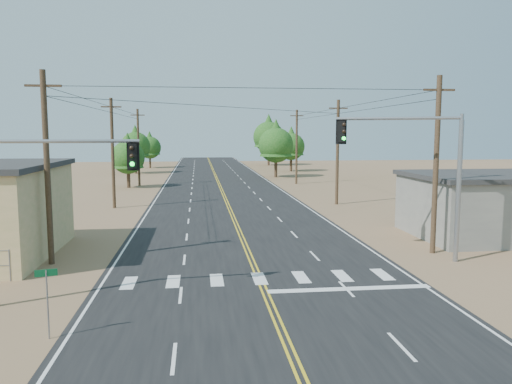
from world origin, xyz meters
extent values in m
plane|color=#916B4E|center=(0.00, 0.00, 0.00)|extent=(220.00, 220.00, 0.00)
cube|color=black|center=(0.00, 30.00, 0.01)|extent=(15.00, 200.00, 0.02)
cylinder|color=gray|center=(-11.50, 9.00, 0.75)|extent=(0.06, 0.06, 1.50)
cylinder|color=#4C3826|center=(-10.50, 12.00, 5.00)|extent=(0.30, 0.30, 10.00)
cube|color=#4C3826|center=(-10.50, 12.00, 9.20)|extent=(1.80, 0.12, 0.12)
cylinder|color=#4C3826|center=(-10.50, 32.00, 5.00)|extent=(0.30, 0.30, 10.00)
cube|color=#4C3826|center=(-10.50, 32.00, 9.20)|extent=(1.80, 0.12, 0.12)
cylinder|color=#4C3826|center=(-10.50, 52.00, 5.00)|extent=(0.30, 0.30, 10.00)
cube|color=#4C3826|center=(-10.50, 52.00, 9.20)|extent=(1.80, 0.12, 0.12)
cylinder|color=#4C3826|center=(10.50, 12.00, 5.00)|extent=(0.30, 0.30, 10.00)
cube|color=#4C3826|center=(10.50, 12.00, 9.20)|extent=(1.80, 0.12, 0.12)
cylinder|color=#4C3826|center=(10.50, 32.00, 5.00)|extent=(0.30, 0.30, 10.00)
cube|color=#4C3826|center=(10.50, 32.00, 9.20)|extent=(1.80, 0.12, 0.12)
cylinder|color=#4C3826|center=(10.50, 52.00, 5.00)|extent=(0.30, 0.30, 10.00)
cube|color=#4C3826|center=(10.50, 52.00, 9.20)|extent=(1.80, 0.12, 0.12)
cylinder|color=gray|center=(-8.07, 5.72, 6.50)|extent=(5.88, 0.72, 0.15)
cube|color=black|center=(-5.41, 5.98, 5.90)|extent=(0.35, 0.30, 1.01)
sphere|color=black|center=(-5.42, 5.82, 6.22)|extent=(0.18, 0.18, 0.18)
sphere|color=black|center=(-5.42, 5.82, 5.90)|extent=(0.18, 0.18, 0.18)
sphere|color=#0CE533|center=(-5.42, 5.82, 5.58)|extent=(0.18, 0.18, 0.18)
cylinder|color=gray|center=(10.81, 10.00, 3.75)|extent=(0.26, 0.26, 7.50)
cylinder|color=gray|center=(10.81, 10.00, 7.50)|extent=(0.19, 0.19, 0.64)
cylinder|color=gray|center=(7.81, 11.22, 7.61)|extent=(6.06, 2.60, 0.17)
cube|color=black|center=(5.11, 12.32, 6.91)|extent=(0.47, 0.44, 1.18)
sphere|color=black|center=(5.18, 12.14, 7.29)|extent=(0.21, 0.21, 0.21)
sphere|color=black|center=(5.18, 12.14, 6.91)|extent=(0.21, 0.21, 0.21)
sphere|color=#0CE533|center=(5.18, 12.14, 6.54)|extent=(0.21, 0.21, 0.21)
cylinder|color=gray|center=(-7.80, 2.00, 1.17)|extent=(0.06, 0.06, 2.34)
cube|color=#0C5429|center=(-7.80, 2.00, 2.25)|extent=(0.69, 0.19, 0.23)
cylinder|color=#3F2D1E|center=(-11.56, 49.62, 1.25)|extent=(0.44, 0.44, 2.51)
cone|color=#154B15|center=(-11.56, 49.62, 4.74)|extent=(3.90, 3.90, 4.46)
sphere|color=#154B15|center=(-11.56, 49.62, 3.83)|extent=(4.18, 4.18, 4.18)
cylinder|color=#3F2D1E|center=(-13.41, 72.87, 1.51)|extent=(0.43, 0.43, 3.02)
cone|color=#154B15|center=(-13.41, 72.87, 5.70)|extent=(4.69, 4.69, 5.36)
sphere|color=#154B15|center=(-13.41, 72.87, 4.61)|extent=(5.03, 5.03, 5.03)
cylinder|color=#3F2D1E|center=(-12.31, 86.74, 1.33)|extent=(0.39, 0.39, 2.66)
cone|color=#154B15|center=(-12.31, 86.74, 5.02)|extent=(4.13, 4.13, 4.72)
sphere|color=#154B15|center=(-12.31, 86.74, 4.06)|extent=(4.43, 4.43, 4.43)
cylinder|color=#3F2D1E|center=(9.34, 62.63, 1.64)|extent=(0.49, 0.49, 3.28)
cone|color=#154B15|center=(9.34, 62.63, 6.20)|extent=(5.11, 5.11, 5.84)
sphere|color=#154B15|center=(9.34, 62.63, 5.02)|extent=(5.47, 5.47, 5.47)
cylinder|color=#3F2D1E|center=(14.00, 74.57, 1.47)|extent=(0.47, 0.47, 2.94)
cone|color=#154B15|center=(14.00, 74.57, 5.55)|extent=(4.57, 4.57, 5.23)
sphere|color=#154B15|center=(14.00, 74.57, 4.49)|extent=(4.90, 4.90, 4.90)
cylinder|color=#3F2D1E|center=(12.38, 92.16, 1.99)|extent=(0.47, 0.47, 3.99)
cone|color=#154B15|center=(12.38, 92.16, 7.53)|extent=(6.20, 6.20, 7.08)
sphere|color=#154B15|center=(12.38, 92.16, 6.09)|extent=(6.64, 6.64, 6.64)
camera|label=1|loc=(-2.79, -14.62, 6.79)|focal=35.00mm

